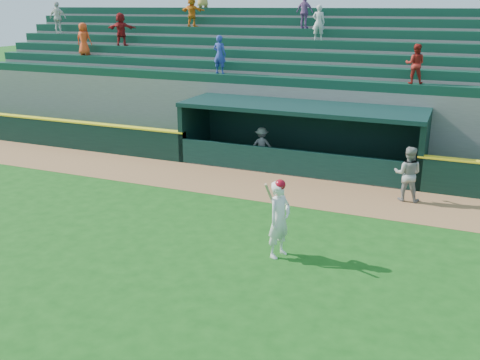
% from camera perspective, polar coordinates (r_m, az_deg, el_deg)
% --- Properties ---
extents(ground, '(120.00, 120.00, 0.00)m').
position_cam_1_polar(ground, '(14.58, -2.44, -6.69)').
color(ground, '#164D13').
rests_on(ground, ground).
extents(warning_track, '(40.00, 3.00, 0.01)m').
position_cam_1_polar(warning_track, '(18.80, 3.87, -0.84)').
color(warning_track, '#95653B').
rests_on(warning_track, ground).
extents(field_wall_left, '(15.50, 0.30, 1.20)m').
position_cam_1_polar(field_wall_left, '(26.33, -21.00, 4.89)').
color(field_wall_left, black).
rests_on(field_wall_left, ground).
extents(wall_stripe_left, '(15.50, 0.32, 0.06)m').
position_cam_1_polar(wall_stripe_left, '(26.21, -21.16, 6.22)').
color(wall_stripe_left, yellow).
rests_on(wall_stripe_left, field_wall_left).
extents(dugout_player_front, '(0.90, 0.70, 1.82)m').
position_cam_1_polar(dugout_player_front, '(18.14, 17.46, 0.63)').
color(dugout_player_front, gray).
rests_on(dugout_player_front, ground).
extents(dugout_player_inside, '(1.06, 0.80, 1.46)m').
position_cam_1_polar(dugout_player_inside, '(21.59, 2.33, 3.72)').
color(dugout_player_inside, '#969691').
rests_on(dugout_player_inside, ground).
extents(dugout, '(9.40, 2.80, 2.46)m').
position_cam_1_polar(dugout, '(21.28, 6.67, 5.14)').
color(dugout, slate).
rests_on(dugout, ground).
extents(stands, '(34.50, 6.25, 7.58)m').
position_cam_1_polar(stands, '(25.45, 9.63, 9.54)').
color(stands, slate).
rests_on(stands, ground).
extents(batter_at_plate, '(0.69, 0.90, 2.07)m').
position_cam_1_polar(batter_at_plate, '(13.48, 4.21, -4.12)').
color(batter_at_plate, white).
rests_on(batter_at_plate, ground).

